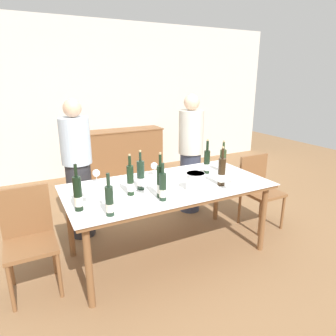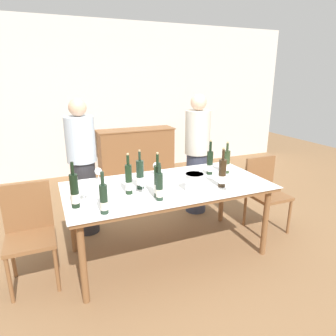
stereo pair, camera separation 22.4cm
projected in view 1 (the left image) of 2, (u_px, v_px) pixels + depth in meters
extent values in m
plane|color=olive|center=(168.00, 252.00, 3.26)|extent=(12.00, 12.00, 0.00)
cube|color=silver|center=(89.00, 100.00, 5.53)|extent=(8.00, 0.10, 2.80)
cube|color=brown|center=(125.00, 152.00, 5.82)|extent=(1.44, 0.44, 0.84)
cube|color=brown|center=(124.00, 130.00, 5.69)|extent=(1.49, 0.46, 0.02)
cylinder|color=brown|center=(89.00, 268.00, 2.39)|extent=(0.06, 0.06, 0.74)
cylinder|color=brown|center=(263.00, 219.00, 3.21)|extent=(0.06, 0.06, 0.74)
cylinder|color=brown|center=(70.00, 224.00, 3.10)|extent=(0.06, 0.06, 0.74)
cylinder|color=brown|center=(216.00, 193.00, 3.91)|extent=(0.06, 0.06, 0.74)
cube|color=brown|center=(168.00, 187.00, 3.04)|extent=(2.02, 0.99, 0.04)
cube|color=white|center=(168.00, 185.00, 3.03)|extent=(2.05, 1.02, 0.01)
cylinder|color=white|center=(195.00, 182.00, 2.87)|extent=(0.17, 0.17, 0.17)
cylinder|color=white|center=(196.00, 174.00, 2.85)|extent=(0.18, 0.18, 0.01)
cylinder|color=#1E3323|center=(163.00, 187.00, 2.62)|extent=(0.06, 0.06, 0.25)
cylinder|color=silver|center=(163.00, 193.00, 2.64)|extent=(0.07, 0.07, 0.07)
cylinder|color=#1E3323|center=(163.00, 168.00, 2.57)|extent=(0.03, 0.03, 0.09)
cylinder|color=#1E3323|center=(109.00, 201.00, 2.34)|extent=(0.06, 0.06, 0.24)
cylinder|color=silver|center=(110.00, 207.00, 2.35)|extent=(0.07, 0.07, 0.07)
cylinder|color=#1E3323|center=(108.00, 180.00, 2.29)|extent=(0.03, 0.03, 0.11)
cylinder|color=black|center=(160.00, 182.00, 2.69)|extent=(0.07, 0.07, 0.30)
cylinder|color=white|center=(160.00, 188.00, 2.71)|extent=(0.07, 0.07, 0.08)
cylinder|color=black|center=(160.00, 160.00, 2.63)|extent=(0.03, 0.03, 0.11)
cylinder|color=tan|center=(160.00, 153.00, 2.61)|extent=(0.02, 0.02, 0.02)
cylinder|color=black|center=(78.00, 194.00, 2.42)|extent=(0.07, 0.07, 0.29)
cylinder|color=silver|center=(79.00, 201.00, 2.44)|extent=(0.07, 0.07, 0.08)
cylinder|color=black|center=(76.00, 171.00, 2.36)|extent=(0.03, 0.03, 0.11)
cylinder|color=black|center=(207.00, 162.00, 3.36)|extent=(0.07, 0.07, 0.26)
cylinder|color=white|center=(207.00, 167.00, 3.38)|extent=(0.07, 0.07, 0.07)
cylinder|color=black|center=(207.00, 146.00, 3.30)|extent=(0.03, 0.03, 0.11)
cylinder|color=tan|center=(208.00, 140.00, 3.28)|extent=(0.02, 0.02, 0.02)
cylinder|color=#28381E|center=(223.00, 161.00, 3.42)|extent=(0.07, 0.07, 0.26)
cylinder|color=white|center=(223.00, 165.00, 3.43)|extent=(0.07, 0.07, 0.07)
cylinder|color=#28381E|center=(224.00, 146.00, 3.36)|extent=(0.03, 0.03, 0.09)
cylinder|color=tan|center=(224.00, 141.00, 3.35)|extent=(0.02, 0.02, 0.02)
cylinder|color=black|center=(130.00, 181.00, 2.74)|extent=(0.06, 0.06, 0.28)
cylinder|color=white|center=(131.00, 187.00, 2.76)|extent=(0.06, 0.06, 0.08)
cylinder|color=black|center=(130.00, 161.00, 2.68)|extent=(0.03, 0.03, 0.09)
cylinder|color=tan|center=(129.00, 155.00, 2.67)|extent=(0.02, 0.02, 0.02)
cylinder|color=#332314|center=(222.00, 172.00, 2.99)|extent=(0.07, 0.07, 0.28)
cylinder|color=white|center=(221.00, 178.00, 3.00)|extent=(0.08, 0.08, 0.08)
cylinder|color=#332314|center=(223.00, 153.00, 2.93)|extent=(0.02, 0.02, 0.10)
cylinder|color=tan|center=(223.00, 147.00, 2.91)|extent=(0.02, 0.02, 0.02)
cylinder|color=#1E3323|center=(141.00, 175.00, 2.88)|extent=(0.07, 0.07, 0.28)
cylinder|color=white|center=(141.00, 181.00, 2.89)|extent=(0.08, 0.08, 0.08)
cylinder|color=#1E3323|center=(140.00, 157.00, 2.82)|extent=(0.02, 0.02, 0.09)
cylinder|color=tan|center=(140.00, 151.00, 2.80)|extent=(0.02, 0.02, 0.02)
cylinder|color=white|center=(86.00, 203.00, 2.60)|extent=(0.06, 0.06, 0.00)
cylinder|color=white|center=(86.00, 199.00, 2.58)|extent=(0.01, 0.01, 0.07)
sphere|color=white|center=(85.00, 192.00, 2.57)|extent=(0.07, 0.07, 0.07)
cylinder|color=white|center=(97.00, 182.00, 3.11)|extent=(0.07, 0.07, 0.00)
cylinder|color=white|center=(97.00, 179.00, 3.10)|extent=(0.01, 0.01, 0.07)
sphere|color=white|center=(96.00, 173.00, 3.08)|extent=(0.08, 0.08, 0.08)
cylinder|color=white|center=(197.00, 177.00, 3.26)|extent=(0.06, 0.06, 0.00)
cylinder|color=white|center=(197.00, 174.00, 3.25)|extent=(0.01, 0.01, 0.06)
sphere|color=white|center=(197.00, 169.00, 3.23)|extent=(0.08, 0.08, 0.08)
cylinder|color=white|center=(155.00, 175.00, 3.31)|extent=(0.07, 0.07, 0.00)
cylinder|color=white|center=(155.00, 172.00, 3.30)|extent=(0.01, 0.01, 0.08)
sphere|color=white|center=(154.00, 166.00, 3.28)|extent=(0.08, 0.08, 0.08)
cylinder|color=white|center=(145.00, 194.00, 2.79)|extent=(0.06, 0.06, 0.00)
cylinder|color=white|center=(145.00, 190.00, 2.78)|extent=(0.01, 0.01, 0.08)
sphere|color=white|center=(144.00, 183.00, 2.76)|extent=(0.09, 0.09, 0.09)
cylinder|color=white|center=(229.00, 190.00, 2.89)|extent=(0.07, 0.07, 0.00)
cylinder|color=white|center=(229.00, 186.00, 2.88)|extent=(0.01, 0.01, 0.08)
sphere|color=white|center=(230.00, 179.00, 2.86)|extent=(0.08, 0.08, 0.08)
cylinder|color=brown|center=(260.00, 219.00, 3.54)|extent=(0.03, 0.03, 0.43)
cylinder|color=brown|center=(283.00, 213.00, 3.70)|extent=(0.03, 0.03, 0.43)
cylinder|color=brown|center=(240.00, 207.00, 3.85)|extent=(0.03, 0.03, 0.43)
cylinder|color=brown|center=(261.00, 202.00, 4.01)|extent=(0.03, 0.03, 0.43)
cube|color=brown|center=(262.00, 193.00, 3.71)|extent=(0.42, 0.42, 0.04)
cube|color=brown|center=(253.00, 171.00, 3.80)|extent=(0.42, 0.04, 0.42)
cylinder|color=brown|center=(11.00, 289.00, 2.38)|extent=(0.03, 0.03, 0.43)
cylinder|color=brown|center=(60.00, 275.00, 2.54)|extent=(0.03, 0.03, 0.43)
cylinder|color=brown|center=(10.00, 264.00, 2.69)|extent=(0.03, 0.03, 0.43)
cylinder|color=brown|center=(54.00, 253.00, 2.86)|extent=(0.03, 0.03, 0.43)
cube|color=brown|center=(31.00, 246.00, 2.55)|extent=(0.42, 0.42, 0.04)
cube|color=brown|center=(25.00, 211.00, 2.64)|extent=(0.42, 0.04, 0.45)
cylinder|color=#2D2D33|center=(81.00, 200.00, 3.50)|extent=(0.28, 0.28, 0.90)
cylinder|color=silver|center=(75.00, 141.00, 3.29)|extent=(0.33, 0.33, 0.51)
sphere|color=#DBAD89|center=(72.00, 108.00, 3.19)|extent=(0.20, 0.20, 0.20)
cylinder|color=#383F56|center=(190.00, 182.00, 4.18)|extent=(0.28, 0.28, 0.84)
cylinder|color=beige|center=(191.00, 132.00, 3.97)|extent=(0.33, 0.33, 0.57)
sphere|color=beige|center=(192.00, 102.00, 3.85)|extent=(0.21, 0.21, 0.21)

